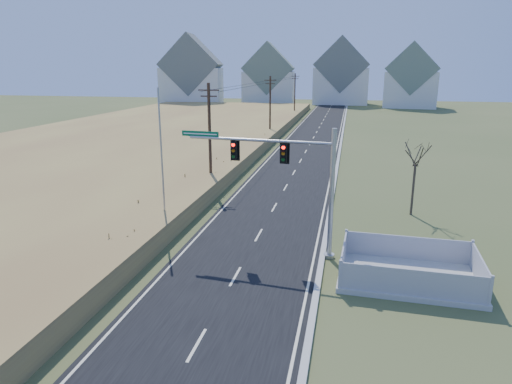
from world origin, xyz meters
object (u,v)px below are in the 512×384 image
traffic_signal_mast (298,178)px  flagpole (163,175)px  bare_tree (417,153)px  open_sign (358,251)px  fence_enclosure (408,275)px

traffic_signal_mast → flagpole: flagpole is taller
traffic_signal_mast → bare_tree: 11.36m
traffic_signal_mast → open_sign: (3.42, 0.30, -4.10)m
flagpole → bare_tree: (16.16, 6.38, 0.89)m
bare_tree → open_sign: bearing=-114.5°
fence_enclosure → flagpole: (-14.76, 4.62, 3.33)m
open_sign → bare_tree: 10.17m
traffic_signal_mast → open_sign: bearing=11.2°
traffic_signal_mast → open_sign: traffic_signal_mast is taller
flagpole → bare_tree: 17.39m
traffic_signal_mast → fence_enclosure: bearing=-14.8°
fence_enclosure → traffic_signal_mast: bearing=161.7°
flagpole → bare_tree: bearing=21.5°
traffic_signal_mast → bare_tree: (7.26, 8.74, 0.08)m
fence_enclosure → bare_tree: (1.40, 11.00, 4.22)m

